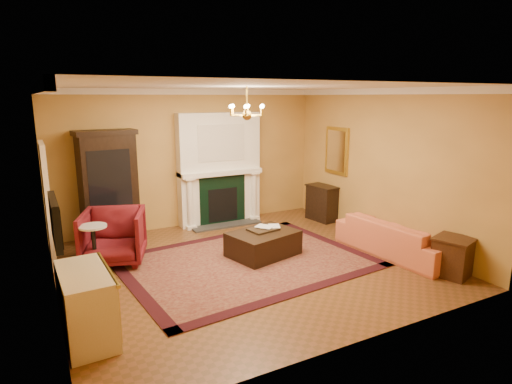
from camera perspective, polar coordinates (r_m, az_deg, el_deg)
floor at (r=7.52m, az=-1.12°, el=-9.70°), size 6.00×5.50×0.02m
ceiling at (r=6.95m, az=-1.23°, el=13.99°), size 6.00×5.50×0.02m
wall_back at (r=9.59m, az=-8.66°, el=4.43°), size 6.00×0.02×3.00m
wall_front at (r=4.85m, az=13.76°, el=-3.86°), size 6.00×0.02×3.00m
wall_left at (r=6.35m, az=-26.20°, el=-0.92°), size 0.02×5.50×3.00m
wall_right at (r=8.83m, az=16.55°, el=3.35°), size 0.02×5.50×3.00m
fireplace at (r=9.68m, az=-4.88°, el=2.77°), size 1.90×0.70×2.50m
crown_molding at (r=7.82m, az=-4.48°, el=13.29°), size 6.00×5.50×0.12m
doorway at (r=8.11m, az=-25.99°, el=-1.49°), size 0.08×1.05×2.10m
tv_panel at (r=5.80m, az=-25.18°, el=-3.53°), size 0.09×0.95×0.58m
gilt_mirror at (r=9.82m, az=10.71°, el=5.43°), size 0.06×0.76×1.05m
chandelier at (r=6.96m, az=-1.22°, el=10.68°), size 0.63×0.55×0.53m
oriental_rug at (r=7.61m, az=-1.36°, el=-9.27°), size 4.37×3.44×0.02m
china_cabinet at (r=8.97m, az=-19.03°, el=0.45°), size 1.11×0.61×2.12m
wingback_armchair at (r=7.82m, az=-18.50°, el=-5.35°), size 1.27×1.23×1.04m
pedestal_table at (r=7.55m, az=-20.76°, el=-6.62°), size 0.45×0.45×0.80m
commode at (r=5.64m, az=-21.70°, el=-13.79°), size 0.58×1.16×0.85m
coral_sofa at (r=8.24m, az=18.16°, el=-5.02°), size 0.84×2.28×0.87m
end_table at (r=7.66m, az=24.74°, el=-7.95°), size 0.66×0.66×0.61m
console_table at (r=10.11m, az=8.81°, el=-1.53°), size 0.49×0.76×0.79m
leather_ottoman at (r=7.82m, az=0.96°, el=-6.87°), size 1.34×1.11×0.44m
ottoman_tray at (r=7.83m, az=0.92°, el=-5.02°), size 0.55×0.46×0.03m
book_a at (r=7.75m, az=0.78°, el=-3.91°), size 0.20×0.15×0.31m
book_b at (r=7.89m, az=1.72°, el=-3.73°), size 0.19×0.10×0.28m
topiary_left at (r=9.36m, az=-8.60°, el=3.98°), size 0.16×0.16×0.42m
topiary_right at (r=9.90m, az=-1.05°, el=4.48°), size 0.14×0.14×0.39m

